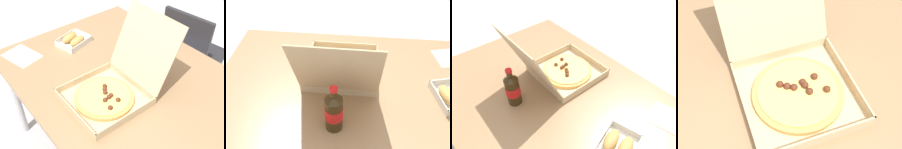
% 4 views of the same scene
% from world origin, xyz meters
% --- Properties ---
extents(ground_plane, '(10.00, 10.00, 0.00)m').
position_xyz_m(ground_plane, '(0.00, 0.00, 0.00)').
color(ground_plane, '#B2B2B7').
extents(dining_table, '(1.37, 1.03, 0.70)m').
position_xyz_m(dining_table, '(0.00, 0.00, 0.64)').
color(dining_table, '#997551').
rests_on(dining_table, ground_plane).
extents(pizza_box_open, '(0.36, 0.51, 0.38)m').
position_xyz_m(pizza_box_open, '(0.07, -0.14, 0.75)').
color(pizza_box_open, tan).
rests_on(pizza_box_open, dining_table).
extents(cola_bottle, '(0.07, 0.07, 0.22)m').
position_xyz_m(cola_bottle, '(0.07, 0.17, 0.80)').
color(cola_bottle, '#33230F').
rests_on(cola_bottle, dining_table).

